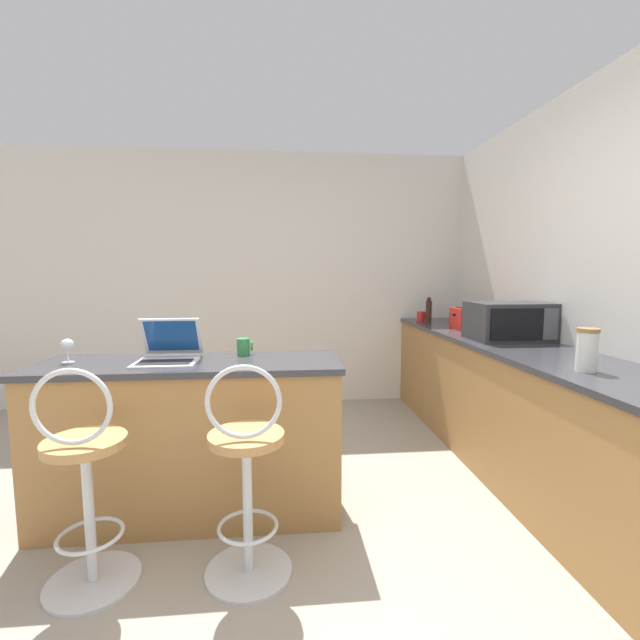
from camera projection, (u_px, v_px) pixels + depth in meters
name	position (u px, v px, depth m)	size (l,w,h in m)	color
ground_plane	(278.00, 594.00, 1.84)	(20.00, 20.00, 0.00)	gray
wall_back	(278.00, 280.00, 4.48)	(12.00, 0.06, 2.60)	silver
breakfast_bar	(193.00, 438.00, 2.42)	(1.66, 0.54, 0.89)	#9E703D
counter_right	(508.00, 403.00, 3.08)	(0.66, 3.31, 0.89)	#9E703D
bar_stool_near	(85.00, 485.00, 1.84)	(0.40, 0.40, 1.00)	silver
bar_stool_far	(247.00, 478.00, 1.91)	(0.40, 0.40, 1.00)	silver
laptop	(169.00, 350.00, 2.38)	(0.33, 0.34, 0.24)	silver
microwave	(509.00, 321.00, 3.12)	(0.54, 0.40, 0.27)	#2D2D30
toaster	(467.00, 319.00, 3.69)	(0.24, 0.25, 0.19)	red
storage_jar	(587.00, 350.00, 2.12)	(0.10, 0.10, 0.22)	silver
mug_red	(421.00, 317.00, 4.29)	(0.10, 0.09, 0.10)	red
wine_glass_tall	(67.00, 346.00, 2.32)	(0.07, 0.07, 0.13)	silver
mug_green	(244.00, 346.00, 2.57)	(0.09, 0.08, 0.10)	#338447
pepper_mill	(429.00, 311.00, 4.19)	(0.06, 0.06, 0.25)	#331E14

